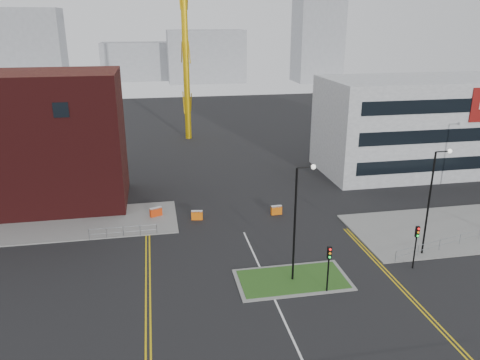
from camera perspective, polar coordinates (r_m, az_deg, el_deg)
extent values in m
plane|color=black|center=(29.95, 7.20, -20.17)|extent=(200.00, 200.00, 0.00)
cube|color=slate|center=(49.36, -24.28, -5.20)|extent=(28.00, 8.00, 0.12)
cube|color=slate|center=(50.31, 26.74, -5.12)|extent=(24.00, 10.00, 0.12)
cube|color=slate|center=(36.69, 6.41, -11.99)|extent=(8.60, 4.60, 0.08)
cube|color=#2A541C|center=(36.68, 6.41, -11.96)|extent=(8.00, 4.00, 0.12)
cube|color=#411010|center=(52.80, -23.89, 4.35)|extent=(18.00, 10.00, 14.00)
cube|color=black|center=(46.38, -21.00, 7.98)|extent=(1.40, 0.10, 1.40)
cube|color=#9DA0A2|center=(64.94, 21.00, 6.28)|extent=(25.00, 12.00, 12.00)
cube|color=black|center=(60.87, 23.49, 1.76)|extent=(22.00, 0.10, 1.60)
cube|color=black|center=(60.02, 23.92, 4.95)|extent=(22.00, 0.10, 1.60)
cube|color=black|center=(59.38, 24.37, 8.23)|extent=(22.00, 0.10, 1.60)
cylinder|color=#E6B30D|center=(77.21, -6.75, 17.69)|extent=(1.00, 1.00, 34.67)
cylinder|color=black|center=(34.62, 6.67, -5.64)|extent=(0.16, 0.16, 9.00)
cylinder|color=black|center=(33.20, 7.96, 1.54)|extent=(1.20, 0.10, 0.10)
sphere|color=silver|center=(33.39, 8.93, 1.59)|extent=(0.36, 0.36, 0.36)
cylinder|color=black|center=(41.23, 22.00, -2.84)|extent=(0.16, 0.16, 9.00)
cylinder|color=black|center=(40.23, 23.50, 3.21)|extent=(1.20, 0.10, 0.10)
sphere|color=silver|center=(40.56, 24.20, 3.23)|extent=(0.36, 0.36, 0.36)
cylinder|color=black|center=(34.93, 10.66, -11.15)|extent=(0.12, 0.12, 3.00)
cube|color=black|center=(34.12, 10.83, -8.68)|extent=(0.28, 0.22, 0.90)
sphere|color=red|center=(33.88, 10.94, -8.33)|extent=(0.18, 0.18, 0.18)
sphere|color=orange|center=(34.02, 10.91, -8.78)|extent=(0.18, 0.18, 0.18)
sphere|color=#0CCC33|center=(34.16, 10.88, -9.22)|extent=(0.18, 0.18, 0.18)
cylinder|color=black|center=(39.85, 20.52, -8.14)|extent=(0.12, 0.12, 3.00)
cube|color=black|center=(39.14, 20.81, -5.91)|extent=(0.28, 0.22, 0.90)
sphere|color=red|center=(38.93, 20.95, -5.59)|extent=(0.18, 0.18, 0.18)
sphere|color=orange|center=(39.04, 20.90, -5.99)|extent=(0.18, 0.18, 0.18)
sphere|color=#0CCC33|center=(39.17, 20.85, -6.39)|extent=(0.18, 0.18, 0.18)
cylinder|color=gray|center=(43.87, -14.08, -5.58)|extent=(6.00, 0.04, 0.04)
cylinder|color=gray|center=(44.08, -14.03, -6.17)|extent=(6.00, 0.04, 0.04)
cylinder|color=gray|center=(44.40, -17.92, -6.36)|extent=(0.05, 0.05, 1.10)
cylinder|color=gray|center=(43.96, -10.11, -5.95)|extent=(0.05, 0.05, 1.10)
cylinder|color=gray|center=(47.26, 27.23, -5.39)|extent=(19.01, 5.04, 0.04)
cylinder|color=gray|center=(47.45, 27.14, -5.94)|extent=(19.01, 5.04, 0.04)
cylinder|color=gray|center=(40.55, 18.43, -8.91)|extent=(0.05, 0.05, 1.10)
cube|color=silver|center=(31.44, 6.05, -17.94)|extent=(0.15, 30.00, 0.01)
cube|color=gold|center=(37.12, -11.39, -11.94)|extent=(0.12, 24.00, 0.01)
cube|color=gold|center=(37.11, -10.92, -11.91)|extent=(0.12, 24.00, 0.01)
cube|color=gold|center=(37.87, 18.49, -11.95)|extent=(0.12, 20.00, 0.01)
cube|color=gold|center=(38.00, 18.89, -11.88)|extent=(0.12, 20.00, 0.01)
cube|color=gray|center=(145.81, -24.25, 14.24)|extent=(18.00, 12.00, 22.00)
cube|color=gray|center=(153.40, -4.17, 14.81)|extent=(24.00, 12.00, 16.00)
cube|color=gray|center=(156.23, 9.45, 16.90)|extent=(14.00, 12.00, 28.00)
cube|color=gray|center=(162.49, -11.09, 14.04)|extent=(30.00, 12.00, 12.00)
cube|color=red|center=(47.83, -10.21, -3.91)|extent=(1.27, 0.83, 1.01)
cube|color=silver|center=(47.66, -10.24, -3.41)|extent=(1.27, 0.83, 0.12)
cube|color=orange|center=(46.72, -5.26, -4.30)|extent=(1.16, 0.55, 0.93)
cube|color=silver|center=(46.56, -5.28, -3.82)|extent=(1.16, 0.55, 0.11)
cube|color=orange|center=(47.88, 4.46, -3.68)|extent=(1.14, 0.44, 0.93)
cube|color=silver|center=(47.72, 4.47, -3.22)|extent=(1.14, 0.44, 0.11)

